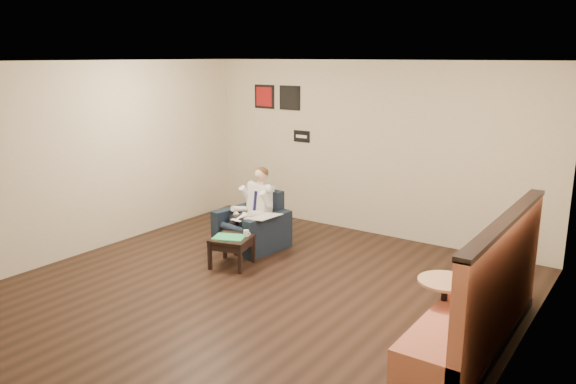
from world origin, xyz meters
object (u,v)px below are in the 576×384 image
Objects in this scene: green_folder at (229,237)px; smartphone at (239,234)px; side_table at (232,252)px; coffee_mug at (246,233)px; armchair at (252,220)px; banquette at (475,282)px; cafe_table at (443,311)px; seated_man at (246,212)px.

smartphone is at bearing 80.38° from green_folder.
coffee_mug reaches higher than side_table.
armchair reaches higher than coffee_mug.
armchair is 0.75m from coffee_mug.
banquette reaches higher than cafe_table.
seated_man is 2.27× the size of side_table.
side_table is at bearing -97.35° from smartphone.
seated_man reaches higher than side_table.
cafe_table is at bearing -7.15° from green_folder.
green_folder is 0.24m from coffee_mug.
smartphone is 3.20m from cafe_table.
side_table is 3.19m from cafe_table.
seated_man is 0.76m from green_folder.
smartphone reaches higher than side_table.
cafe_table is (3.02, -0.57, -0.12)m from coffee_mug.
green_folder is (0.24, -0.80, -0.00)m from armchair.
armchair is 9.92× the size of coffee_mug.
side_table is (0.27, -0.78, -0.22)m from armchair.
banquette is at bearing -4.67° from green_folder.
seated_man is at bearing -90.00° from armchair.
side_table is 3.47m from banquette.
cafe_table is (3.42, -1.20, -0.09)m from armchair.
cafe_table reaches higher than green_folder.
banquette reaches higher than armchair.
armchair is 0.68m from smartphone.
green_folder is 0.16× the size of banquette.
smartphone is at bearing 86.99° from side_table.
banquette is at bearing 24.27° from cafe_table.
coffee_mug is at bearing -42.82° from seated_man.
seated_man is 8.93× the size of smartphone.
side_table is 0.19× the size of banquette.
smartphone is 0.05× the size of banquette.
armchair is 3.63m from cafe_table.
banquette is (3.42, -0.31, 0.47)m from side_table.
green_folder is at bearing -64.73° from armchair.
cafe_table is (-0.26, -0.12, -0.34)m from banquette.
coffee_mug is (0.16, 0.17, 0.04)m from green_folder.
coffee_mug is at bearing 48.03° from green_folder.
seated_man reaches higher than smartphone.
green_folder is 0.62× the size of cafe_table.
seated_man is 0.44× the size of banquette.
coffee_mug is (0.13, 0.15, 0.25)m from side_table.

